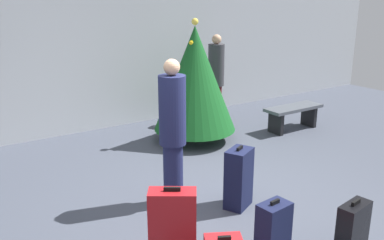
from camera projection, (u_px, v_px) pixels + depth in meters
ground_plane at (214, 205)px, 5.38m from camera, size 16.00×16.00×0.00m
back_wall at (93, 44)px, 8.06m from camera, size 16.00×0.20×3.38m
holiday_tree at (195, 79)px, 7.46m from camera, size 1.48×1.48×2.22m
waiting_bench at (293, 113)px, 8.33m from camera, size 1.24×0.44×0.48m
traveller_0 at (216, 77)px, 8.65m from camera, size 0.43×0.43×1.84m
traveller_1 at (173, 130)px, 5.18m from camera, size 0.42×0.42×1.87m
suitcase_0 at (173, 226)px, 4.18m from camera, size 0.52×0.45×0.80m
suitcase_2 at (352, 231)px, 4.23m from camera, size 0.41×0.23×0.64m
suitcase_4 at (273, 228)px, 4.32m from camera, size 0.36×0.26×0.60m
suitcase_5 at (239, 178)px, 5.25m from camera, size 0.44×0.38×0.81m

